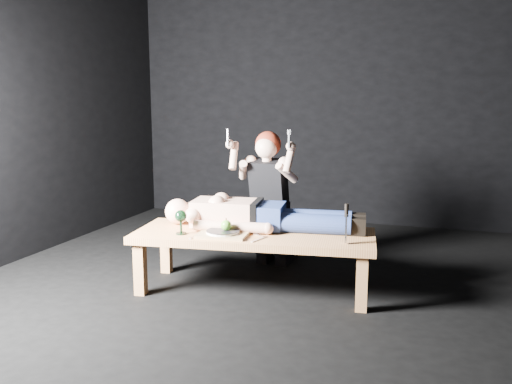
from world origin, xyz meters
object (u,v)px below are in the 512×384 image
table (254,261)px  kneeling_woman (272,197)px  goblet (181,222)px  serving_tray (223,234)px  carving_knife (346,224)px  lying_man (264,212)px

table → kneeling_woman: kneeling_woman is taller
table → goblet: bearing=-162.9°
kneeling_woman → goblet: size_ratio=6.66×
table → goblet: (-0.50, -0.22, 0.32)m
kneeling_woman → goblet: (-0.44, -0.86, -0.06)m
serving_tray → carving_knife: bearing=4.1°
table → lying_man: 0.39m
kneeling_woman → serving_tray: (-0.13, -0.82, -0.15)m
lying_man → kneeling_woman: 0.50m
lying_man → kneeling_woman: bearing=93.1°
serving_tray → lying_man: bearing=56.1°
goblet → carving_knife: 1.21m
kneeling_woman → serving_tray: 0.84m
table → goblet: goblet is taller
table → goblet: 0.63m
serving_tray → goblet: bearing=-171.4°
kneeling_woman → carving_knife: bearing=-40.0°
lying_man → kneeling_woman: size_ratio=1.45×
lying_man → goblet: lying_man is taller
table → serving_tray: (-0.18, -0.17, 0.24)m
kneeling_woman → carving_knife: size_ratio=4.29×
table → kneeling_woman: size_ratio=1.48×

